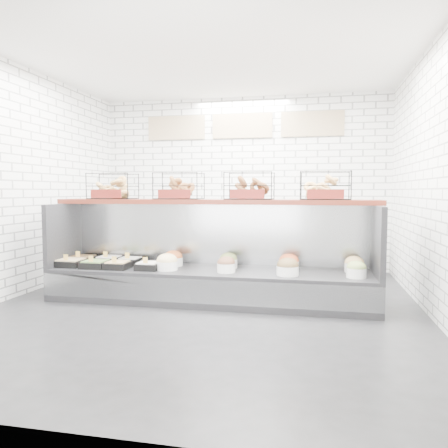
# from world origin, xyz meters

# --- Properties ---
(ground) EXTENTS (5.50, 5.50, 0.00)m
(ground) POSITION_xyz_m (0.00, 0.00, 0.00)
(ground) COLOR black
(ground) RESTS_ON ground
(room_shell) EXTENTS (5.02, 5.51, 3.01)m
(room_shell) POSITION_xyz_m (0.00, 0.60, 2.06)
(room_shell) COLOR white
(room_shell) RESTS_ON ground
(display_case) EXTENTS (4.00, 0.90, 1.20)m
(display_case) POSITION_xyz_m (-0.01, 0.34, 0.33)
(display_case) COLOR black
(display_case) RESTS_ON ground
(bagel_shelf) EXTENTS (4.10, 0.50, 0.40)m
(bagel_shelf) POSITION_xyz_m (0.00, 0.52, 1.38)
(bagel_shelf) COLOR #4E1910
(bagel_shelf) RESTS_ON display_case
(prep_counter) EXTENTS (4.00, 0.60, 1.20)m
(prep_counter) POSITION_xyz_m (-0.00, 2.43, 0.47)
(prep_counter) COLOR #93969B
(prep_counter) RESTS_ON ground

